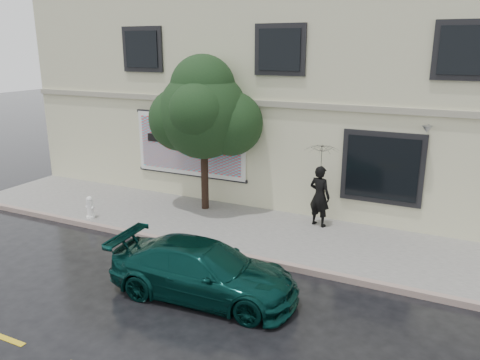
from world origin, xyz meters
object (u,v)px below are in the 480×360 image
at_px(car, 203,270).
at_px(fire_hydrant, 90,207).
at_px(street_tree, 203,115).
at_px(pedestrian, 320,196).

height_order(car, fire_hydrant, car).
xyz_separation_m(street_tree, fire_hydrant, (-2.76, -2.34, -2.76)).
xyz_separation_m(pedestrian, fire_hydrant, (-6.57, -2.47, -0.57)).
bearing_deg(car, street_tree, 25.72).
distance_m(pedestrian, street_tree, 4.39).
distance_m(car, fire_hydrant, 5.91).
height_order(pedestrian, street_tree, street_tree).
bearing_deg(pedestrian, fire_hydrant, 37.04).
relative_size(pedestrian, fire_hydrant, 2.62).
height_order(pedestrian, fire_hydrant, pedestrian).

